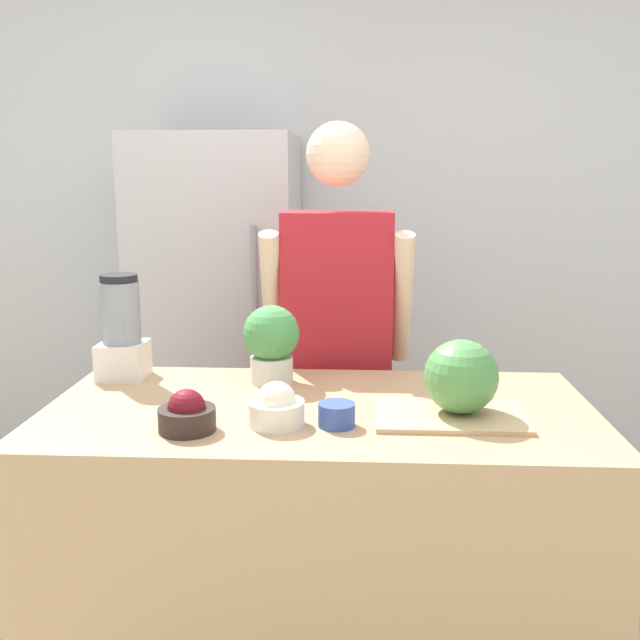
{
  "coord_description": "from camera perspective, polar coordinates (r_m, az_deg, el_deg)",
  "views": [
    {
      "loc": [
        0.11,
        -1.58,
        1.56
      ],
      "look_at": [
        0.0,
        0.44,
        1.14
      ],
      "focal_mm": 40.0,
      "sensor_mm": 36.0,
      "label": 1
    }
  ],
  "objects": [
    {
      "name": "cutting_board",
      "position": [
        2.03,
        10.31,
        -7.53
      ],
      "size": [
        0.41,
        0.27,
        0.01
      ],
      "color": "tan",
      "rests_on": "counter_island"
    },
    {
      "name": "bowl_cream",
      "position": [
        1.93,
        -3.52,
        -7.03
      ],
      "size": [
        0.15,
        0.15,
        0.12
      ],
      "color": "white",
      "rests_on": "counter_island"
    },
    {
      "name": "potted_plant",
      "position": [
        2.3,
        -3.91,
        -1.7
      ],
      "size": [
        0.18,
        0.18,
        0.25
      ],
      "color": "beige",
      "rests_on": "counter_island"
    },
    {
      "name": "bowl_small_blue",
      "position": [
        1.93,
        1.33,
        -7.58
      ],
      "size": [
        0.1,
        0.1,
        0.06
      ],
      "color": "#334C9E",
      "rests_on": "counter_island"
    },
    {
      "name": "person",
      "position": [
        2.65,
        1.37,
        -2.72
      ],
      "size": [
        0.54,
        0.27,
        1.74
      ],
      "color": "gray",
      "rests_on": "ground_plane"
    },
    {
      "name": "counter_island",
      "position": [
        2.28,
        -0.06,
        -17.67
      ],
      "size": [
        1.6,
        0.8,
        0.89
      ],
      "color": "tan",
      "rests_on": "ground_plane"
    },
    {
      "name": "watermelon",
      "position": [
        2.01,
        11.22,
        -4.46
      ],
      "size": [
        0.21,
        0.21,
        0.21
      ],
      "color": "#4C8C47",
      "rests_on": "cutting_board"
    },
    {
      "name": "blender",
      "position": [
        2.43,
        -15.58,
        -0.87
      ],
      "size": [
        0.15,
        0.15,
        0.35
      ],
      "color": "silver",
      "rests_on": "counter_island"
    },
    {
      "name": "bowl_cherries",
      "position": [
        1.93,
        -10.61,
        -7.44
      ],
      "size": [
        0.15,
        0.15,
        0.11
      ],
      "color": "#2D231E",
      "rests_on": "counter_island"
    },
    {
      "name": "wall_back",
      "position": [
        3.72,
        1.44,
        7.64
      ],
      "size": [
        8.0,
        0.06,
        2.6
      ],
      "color": "silver",
      "rests_on": "ground_plane"
    },
    {
      "name": "refrigerator",
      "position": [
        3.47,
        -7.99,
        0.04
      ],
      "size": [
        0.74,
        0.68,
        1.74
      ],
      "color": "#B7B7BC",
      "rests_on": "ground_plane"
    }
  ]
}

